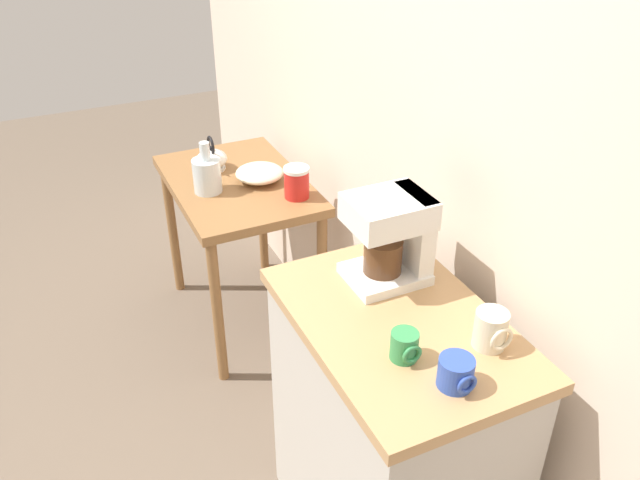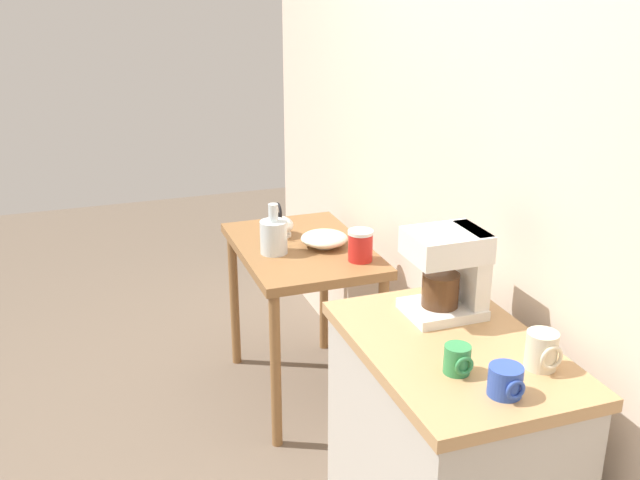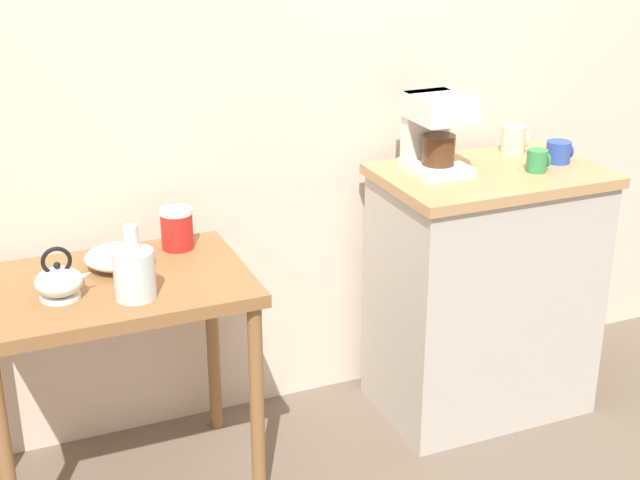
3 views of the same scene
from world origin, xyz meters
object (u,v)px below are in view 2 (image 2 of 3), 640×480
(teakettle, at_px, (279,225))
(coffee_maker, at_px, (451,269))
(canister_enamel, at_px, (360,245))
(mug_tall_green, at_px, (458,360))
(bowl_stoneware, at_px, (324,239))
(mug_small_cream, at_px, (542,351))
(glass_carafe_vase, at_px, (274,236))
(mug_blue, at_px, (506,381))

(teakettle, distance_m, coffee_maker, 1.31)
(canister_enamel, height_order, coffee_maker, coffee_maker)
(teakettle, relative_size, mug_tall_green, 2.14)
(bowl_stoneware, xyz_separation_m, mug_small_cream, (1.44, 0.08, 0.19))
(bowl_stoneware, relative_size, canister_enamel, 1.56)
(canister_enamel, bearing_deg, mug_small_cream, -0.43)
(teakettle, relative_size, glass_carafe_vase, 0.75)
(canister_enamel, relative_size, mug_tall_green, 1.73)
(bowl_stoneware, distance_m, mug_blue, 1.53)
(canister_enamel, bearing_deg, mug_blue, -7.21)
(mug_tall_green, bearing_deg, teakettle, -179.71)
(coffee_maker, height_order, mug_small_cream, coffee_maker)
(canister_enamel, relative_size, coffee_maker, 0.50)
(bowl_stoneware, relative_size, mug_blue, 2.24)
(coffee_maker, bearing_deg, bowl_stoneware, -179.57)
(bowl_stoneware, bearing_deg, mug_blue, -3.09)
(mug_tall_green, bearing_deg, canister_enamel, 169.29)
(bowl_stoneware, xyz_separation_m, coffee_maker, (1.08, 0.01, 0.28))
(glass_carafe_vase, relative_size, mug_tall_green, 2.87)
(coffee_maker, distance_m, mug_small_cream, 0.38)
(teakettle, xyz_separation_m, mug_tall_green, (1.59, 0.01, 0.16))
(coffee_maker, xyz_separation_m, mug_tall_green, (0.32, -0.15, -0.10))
(glass_carafe_vase, height_order, mug_small_cream, mug_small_cream)
(bowl_stoneware, bearing_deg, coffee_maker, 0.43)
(glass_carafe_vase, height_order, mug_blue, mug_blue)
(mug_small_cream, bearing_deg, mug_blue, -62.96)
(canister_enamel, xyz_separation_m, mug_small_cream, (1.24, -0.01, 0.16))
(canister_enamel, xyz_separation_m, mug_tall_green, (1.19, -0.22, 0.15))
(teakettle, relative_size, mug_small_cream, 1.63)
(coffee_maker, distance_m, mug_tall_green, 0.36)
(glass_carafe_vase, bearing_deg, mug_blue, 5.46)
(coffee_maker, bearing_deg, glass_carafe_vase, -167.64)
(mug_blue, bearing_deg, glass_carafe_vase, -174.54)
(bowl_stoneware, bearing_deg, canister_enamel, 22.65)
(canister_enamel, distance_m, mug_small_cream, 1.25)
(teakettle, height_order, mug_small_cream, mug_small_cream)
(canister_enamel, xyz_separation_m, mug_blue, (1.32, -0.17, 0.15))
(glass_carafe_vase, xyz_separation_m, mug_tall_green, (1.39, 0.09, 0.14))
(bowl_stoneware, height_order, teakettle, teakettle)
(coffee_maker, bearing_deg, teakettle, -172.97)
(coffee_maker, relative_size, mug_tall_green, 3.43)
(mug_small_cream, height_order, mug_tall_green, mug_small_cream)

